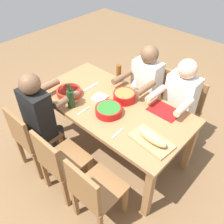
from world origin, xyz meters
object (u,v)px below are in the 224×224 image
at_px(dining_table, 112,110).
at_px(chair_far_center, 151,93).
at_px(serving_bowl_pasta, 69,92).
at_px(chair_near_right, 93,191).
at_px(diner_far_center, 144,85).
at_px(wine_bottle, 71,98).
at_px(diner_near_left, 41,114).
at_px(wine_glass, 135,82).
at_px(bread_loaf, 152,137).
at_px(napkin_stack, 100,98).
at_px(cutting_board, 151,141).
at_px(chair_near_center, 58,161).
at_px(serving_bowl_greens, 109,110).
at_px(chair_far_right, 183,108).
at_px(serving_bowl_fruit, 124,96).
at_px(chair_near_left, 31,137).
at_px(diner_far_right, 178,101).
at_px(beer_bottle, 119,73).

height_order(dining_table, chair_far_center, chair_far_center).
bearing_deg(serving_bowl_pasta, chair_near_right, -30.73).
bearing_deg(diner_far_center, wine_bottle, -107.79).
bearing_deg(diner_near_left, dining_table, 50.67).
bearing_deg(wine_glass, chair_near_right, -67.75).
xyz_separation_m(chair_near_right, diner_far_center, (-0.48, 1.35, 0.21)).
relative_size(diner_far_center, bread_loaf, 3.75).
distance_m(serving_bowl_pasta, napkin_stack, 0.36).
relative_size(serving_bowl_pasta, bread_loaf, 0.85).
xyz_separation_m(cutting_board, bread_loaf, (0.00, 0.00, 0.06)).
bearing_deg(chair_near_center, dining_table, 90.00).
bearing_deg(cutting_board, diner_far_center, 130.30).
bearing_deg(serving_bowl_greens, serving_bowl_pasta, -172.91).
bearing_deg(cutting_board, chair_far_right, 99.37).
bearing_deg(chair_far_center, serving_bowl_fruit, -85.50).
xyz_separation_m(chair_far_center, diner_far_center, (-0.00, -0.18, 0.21)).
bearing_deg(diner_near_left, wine_glass, 62.06).
distance_m(wine_glass, napkin_stack, 0.43).
height_order(chair_near_left, diner_near_left, diner_near_left).
bearing_deg(chair_near_right, serving_bowl_greens, 122.38).
bearing_deg(diner_far_center, chair_near_left, -109.50).
xyz_separation_m(chair_near_right, napkin_stack, (-0.65, 0.75, 0.27)).
distance_m(chair_near_left, serving_bowl_pasta, 0.64).
bearing_deg(bread_loaf, dining_table, 165.72).
height_order(bread_loaf, napkin_stack, bread_loaf).
height_order(chair_far_right, serving_bowl_greens, chair_far_right).
distance_m(diner_near_left, chair_near_right, 1.00).
relative_size(chair_near_center, cutting_board, 2.12).
distance_m(chair_near_center, chair_far_right, 1.61).
height_order(chair_near_left, chair_far_right, same).
relative_size(diner_far_right, wine_bottle, 4.14).
distance_m(chair_near_right, diner_far_right, 1.37).
height_order(chair_far_right, bread_loaf, same).
bearing_deg(dining_table, chair_far_center, 90.00).
relative_size(diner_near_left, napkin_stack, 8.57).
distance_m(chair_near_center, serving_bowl_greens, 0.71).
bearing_deg(serving_bowl_pasta, dining_table, 23.31).
bearing_deg(serving_bowl_pasta, diner_far_center, 59.10).
bearing_deg(chair_near_left, wine_glass, 66.08).
bearing_deg(chair_far_center, chair_far_right, 0.00).
bearing_deg(wine_bottle, chair_far_center, 75.06).
xyz_separation_m(diner_far_right, serving_bowl_fruit, (-0.43, -0.44, 0.10)).
height_order(chair_near_center, serving_bowl_fruit, chair_near_center).
xyz_separation_m(chair_near_center, serving_bowl_fruit, (0.05, 0.91, 0.31)).
xyz_separation_m(dining_table, cutting_board, (0.63, -0.16, 0.10)).
height_order(serving_bowl_fruit, wine_bottle, wine_bottle).
bearing_deg(beer_bottle, cutting_board, -31.92).
bearing_deg(diner_near_left, serving_bowl_greens, 38.95).
relative_size(wine_bottle, beer_bottle, 1.32).
bearing_deg(beer_bottle, chair_far_right, 27.55).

